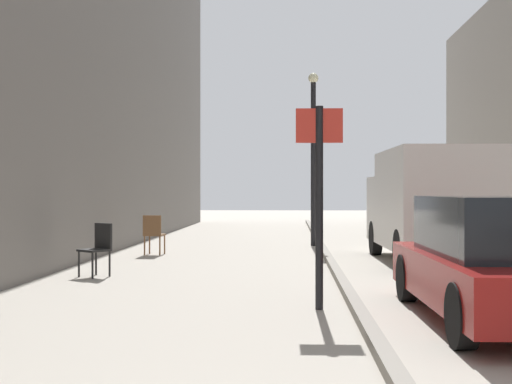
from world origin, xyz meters
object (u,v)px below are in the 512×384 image
(cafe_chair_near_window, at_px, (98,246))
(lamp_post, at_px, (313,147))
(cafe_chair_by_doorway, at_px, (153,232))
(delivery_van, at_px, (432,203))
(parked_car, at_px, (501,260))
(street_sign_post, at_px, (319,189))

(cafe_chair_near_window, bearing_deg, lamp_post, -84.94)
(cafe_chair_near_window, distance_m, cafe_chair_by_doorway, 4.05)
(delivery_van, height_order, cafe_chair_near_window, delivery_van)
(parked_car, distance_m, cafe_chair_near_window, 7.02)
(delivery_van, xyz_separation_m, cafe_chair_by_doorway, (-6.21, 1.48, -0.72))
(street_sign_post, bearing_deg, lamp_post, -92.19)
(parked_car, relative_size, cafe_chair_by_doorway, 4.50)
(delivery_van, height_order, parked_car, delivery_van)
(delivery_van, height_order, lamp_post, lamp_post)
(street_sign_post, height_order, cafe_chair_near_window, street_sign_post)
(delivery_van, distance_m, parked_car, 6.51)
(street_sign_post, bearing_deg, cafe_chair_by_doorway, -64.23)
(lamp_post, bearing_deg, parked_car, -80.53)
(parked_car, height_order, cafe_chair_near_window, parked_car)
(parked_car, relative_size, cafe_chair_near_window, 4.50)
(lamp_post, xyz_separation_m, cafe_chair_near_window, (-4.04, -6.91, -2.18))
(parked_car, distance_m, street_sign_post, 2.34)
(parked_car, height_order, cafe_chair_by_doorway, parked_car)
(lamp_post, distance_m, cafe_chair_by_doorway, 5.28)
(parked_car, relative_size, lamp_post, 0.89)
(street_sign_post, bearing_deg, cafe_chair_near_window, -40.86)
(delivery_van, height_order, cafe_chair_by_doorway, delivery_van)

